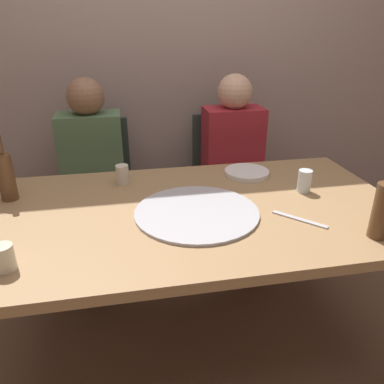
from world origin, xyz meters
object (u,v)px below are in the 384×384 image
Objects in this scene: table_knife at (299,219)px; chair_right at (228,174)px; tumbler_near at (4,258)px; wine_bottle at (6,175)px; dining_table at (198,222)px; wine_glass at (122,175)px; plate_stack at (247,173)px; pizza_tray at (197,212)px; tumbler_far at (304,181)px; beer_bottle at (382,209)px; guest_in_sweater at (93,174)px; chair_left at (96,184)px; guest_in_beanie at (236,164)px.

chair_right is at bearing 135.75° from table_knife.
tumbler_near is 0.38× the size of table_knife.
dining_table is at bearing -16.35° from wine_bottle.
chair_right reaches higher than table_knife.
dining_table is at bearing -46.15° from wine_glass.
table_knife is at bearing -84.47° from plate_stack.
chair_right reaches higher than pizza_tray.
wine_glass is at bearing 9.82° from wine_bottle.
dining_table is at bearing 71.42° from pizza_tray.
beer_bottle is at bearing -79.51° from tumbler_far.
tumbler_near is 0.07× the size of guest_in_sweater.
wine_bottle is at bearing 172.72° from tumbler_far.
guest_in_beanie is (0.86, -0.15, 0.13)m from chair_left.
tumbler_near is 0.07× the size of guest_in_beanie.
plate_stack is at bearing 151.79° from guest_in_sweater.
table_knife is 0.24× the size of chair_left.
wine_bottle is (-0.78, 0.23, 0.18)m from dining_table.
tumbler_near is 1.16m from plate_stack.
plate_stack is 1.00× the size of table_knife.
beer_bottle is 0.42m from tumbler_far.
beer_bottle is at bearing -1.85° from tumbler_near.
wine_glass reaches higher than dining_table.
dining_table is 1.88× the size of chair_right.
wine_bottle is at bearing -175.70° from plate_stack.
wine_bottle reaches higher than chair_left.
tumbler_far reaches higher than tumbler_near.
chair_right is (0.69, 0.57, -0.27)m from wine_glass.
table_knife is at bearing 132.30° from guest_in_sweater.
table_knife is (0.05, -0.49, -0.01)m from plate_stack.
beer_bottle reaches higher than wine_glass.
wine_bottle reaches higher than wine_glass.
chair_right is at bearing 48.32° from tumbler_near.
wine_bottle reaches higher than table_knife.
guest_in_beanie reaches higher than tumbler_near.
wine_glass is 0.08× the size of guest_in_beanie.
guest_in_sweater reaches higher than table_knife.
tumbler_far reaches higher than table_knife.
wine_bottle is at bearing 58.35° from guest_in_sweater.
tumbler_near is at bearing 178.15° from beer_bottle.
beer_bottle is 3.00× the size of wine_glass.
table_knife is at bearing 127.97° from chair_left.
table_knife reaches higher than dining_table.
chair_right reaches higher than tumbler_near.
guest_in_beanie is at bearing 99.08° from tumbler_far.
plate_stack is at bearing 4.30° from wine_bottle.
chair_left reaches higher than dining_table.
guest_in_sweater is at bearing 0.00° from guest_in_beanie.
guest_in_sweater reaches higher than dining_table.
tumbler_far reaches higher than pizza_tray.
beer_bottle is at bearing -68.31° from plate_stack.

